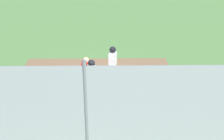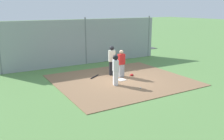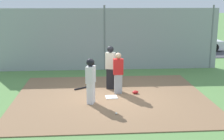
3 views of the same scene
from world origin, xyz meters
TOP-DOWN VIEW (x-y plane):
  - ground_plane at (0.00, 0.00)m, footprint 140.00×140.00m
  - dirt_infield at (0.00, 0.00)m, footprint 7.20×6.40m
  - home_plate at (0.00, 0.00)m, footprint 0.47×0.47m
  - catcher at (-0.31, -0.51)m, footprint 0.38×0.26m
  - umpire at (-0.05, -1.16)m, footprint 0.44×0.36m
  - runner at (0.77, 0.63)m, footprint 0.37×0.44m
  - baseball_bat at (1.07, -1.25)m, footprint 0.74×0.53m
  - catcher_mask at (-0.97, -0.39)m, footprint 0.24×0.20m
  - baseball at (-0.03, 1.79)m, footprint 0.07×0.07m
  - backstop_fence at (0.00, -4.81)m, footprint 12.00×0.10m
  - parking_lot at (0.00, -10.05)m, footprint 18.00×5.20m
  - parked_car_white at (-6.47, -10.38)m, footprint 4.26×1.99m
  - parked_car_dark at (-3.33, -10.40)m, footprint 4.37×2.25m

SIDE VIEW (x-z plane):
  - ground_plane at x=0.00m, z-range 0.00..0.00m
  - dirt_infield at x=0.00m, z-range 0.00..0.03m
  - parking_lot at x=0.00m, z-range 0.00..0.04m
  - home_plate at x=0.00m, z-range 0.03..0.05m
  - baseball_bat at x=1.07m, z-range 0.03..0.09m
  - baseball at x=-0.03m, z-range 0.03..0.10m
  - catcher_mask at x=-0.97m, z-range 0.03..0.15m
  - parked_car_white at x=-6.47m, z-range -0.03..1.25m
  - parked_car_dark at x=-3.33m, z-range -0.03..1.25m
  - catcher at x=-0.31m, z-range 0.06..1.67m
  - runner at x=0.77m, z-range 0.14..1.77m
  - umpire at x=-0.05m, z-range 0.08..1.86m
  - backstop_fence at x=0.00m, z-range -0.07..3.28m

